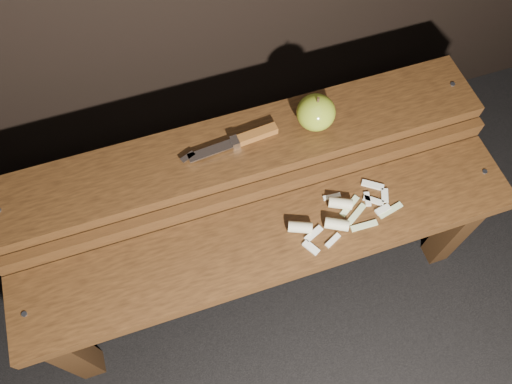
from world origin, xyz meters
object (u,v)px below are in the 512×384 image
object	(u,v)px
bench_front_tier	(272,253)
bench_rear_tier	(243,163)
apple	(316,112)
knife	(245,138)

from	to	relation	value
bench_front_tier	bench_rear_tier	bearing A→B (deg)	90.00
apple	knife	xyz separation A→B (m)	(-0.17, 0.00, -0.03)
bench_rear_tier	knife	bearing A→B (deg)	33.29
bench_rear_tier	apple	bearing A→B (deg)	1.34
bench_rear_tier	apple	size ratio (longest dim) A/B	12.56
bench_rear_tier	apple	xyz separation A→B (m)	(0.18, 0.00, 0.13)
bench_front_tier	apple	world-z (taller)	apple
bench_front_tier	apple	bearing A→B (deg)	51.42
apple	knife	bearing A→B (deg)	178.98
knife	bench_rear_tier	bearing A→B (deg)	-146.71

